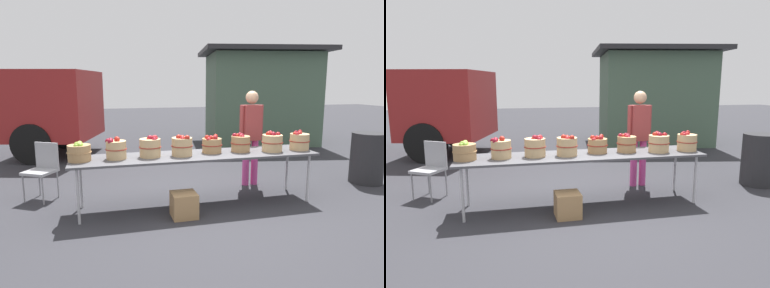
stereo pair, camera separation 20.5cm
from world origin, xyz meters
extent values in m
plane|color=#2D2D33|center=(0.00, 0.00, 0.00)|extent=(40.00, 40.00, 0.00)
cube|color=#4C4C51|center=(0.00, 0.00, 0.73)|extent=(3.50, 0.76, 0.03)
cylinder|color=#B2B2B7|center=(-1.63, -0.30, 0.36)|extent=(0.04, 0.04, 0.72)
cylinder|color=#B2B2B7|center=(1.63, -0.30, 0.36)|extent=(0.04, 0.04, 0.72)
cylinder|color=#B2B2B7|center=(-1.63, 0.30, 0.36)|extent=(0.04, 0.04, 0.72)
cylinder|color=#B2B2B7|center=(1.63, 0.30, 0.36)|extent=(0.04, 0.04, 0.72)
cylinder|color=#A87F51|center=(-1.61, 0.00, 0.86)|extent=(0.30, 0.30, 0.21)
torus|color=#A87F51|center=(-1.61, 0.00, 0.87)|extent=(0.32, 0.32, 0.01)
sphere|color=#9EC647|center=(-1.60, 0.05, 0.97)|extent=(0.07, 0.07, 0.07)
sphere|color=#7AA833|center=(-1.59, -0.01, 0.96)|extent=(0.08, 0.08, 0.08)
sphere|color=#7AA833|center=(-1.64, -0.07, 0.96)|extent=(0.07, 0.07, 0.07)
sphere|color=#9EC647|center=(-1.64, 0.09, 0.96)|extent=(0.07, 0.07, 0.07)
sphere|color=#9EC647|center=(-1.61, 0.00, 0.97)|extent=(0.08, 0.08, 0.08)
sphere|color=#7AA833|center=(-1.59, -0.07, 0.96)|extent=(0.08, 0.08, 0.08)
cylinder|color=tan|center=(-1.13, 0.01, 0.87)|extent=(0.27, 0.27, 0.24)
torus|color=maroon|center=(-1.13, 0.01, 0.88)|extent=(0.29, 0.29, 0.01)
sphere|color=maroon|center=(-1.20, -0.06, 1.00)|extent=(0.08, 0.08, 0.08)
sphere|color=maroon|center=(-1.20, 0.02, 1.00)|extent=(0.08, 0.08, 0.08)
sphere|color=maroon|center=(-1.24, 0.00, 1.00)|extent=(0.07, 0.07, 0.07)
sphere|color=#B22319|center=(-1.12, 0.02, 1.02)|extent=(0.08, 0.08, 0.08)
sphere|color=#B22319|center=(-1.11, -0.02, 1.02)|extent=(0.06, 0.06, 0.06)
cylinder|color=tan|center=(-0.67, 0.02, 0.88)|extent=(0.29, 0.29, 0.25)
torus|color=maroon|center=(-0.67, 0.02, 0.89)|extent=(0.31, 0.31, 0.01)
sphere|color=#B22319|center=(-0.69, 0.00, 1.00)|extent=(0.07, 0.07, 0.07)
sphere|color=maroon|center=(-0.62, -0.06, 1.00)|extent=(0.07, 0.07, 0.07)
sphere|color=maroon|center=(-0.68, 0.01, 1.01)|extent=(0.08, 0.08, 0.08)
sphere|color=maroon|center=(-0.60, 0.01, 0.99)|extent=(0.08, 0.08, 0.08)
sphere|color=maroon|center=(-0.60, 0.04, 1.01)|extent=(0.08, 0.08, 0.08)
sphere|color=maroon|center=(-0.63, 0.00, 1.01)|extent=(0.07, 0.07, 0.07)
cylinder|color=tan|center=(-0.23, -0.02, 0.88)|extent=(0.29, 0.29, 0.25)
torus|color=maroon|center=(-0.23, -0.02, 0.89)|extent=(0.31, 0.31, 0.01)
sphere|color=maroon|center=(-0.24, -0.09, 1.00)|extent=(0.08, 0.08, 0.08)
sphere|color=maroon|center=(-0.23, 0.01, 1.00)|extent=(0.07, 0.07, 0.07)
sphere|color=maroon|center=(-0.27, -0.03, 1.01)|extent=(0.07, 0.07, 0.07)
sphere|color=#B22319|center=(-0.23, -0.02, 1.01)|extent=(0.07, 0.07, 0.07)
sphere|color=#B22319|center=(-0.28, -0.04, 1.02)|extent=(0.07, 0.07, 0.07)
sphere|color=#B22319|center=(-0.18, -0.11, 1.02)|extent=(0.07, 0.07, 0.07)
cylinder|color=#A87F51|center=(0.24, 0.08, 0.86)|extent=(0.28, 0.28, 0.21)
torus|color=maroon|center=(0.24, 0.08, 0.87)|extent=(0.30, 0.30, 0.01)
sphere|color=maroon|center=(0.24, 0.12, 0.96)|extent=(0.07, 0.07, 0.07)
sphere|color=#B22319|center=(0.23, 0.06, 0.96)|extent=(0.06, 0.06, 0.06)
sphere|color=maroon|center=(0.17, 0.00, 0.95)|extent=(0.07, 0.07, 0.07)
sphere|color=maroon|center=(0.27, 0.01, 0.98)|extent=(0.08, 0.08, 0.08)
sphere|color=#B22319|center=(0.32, 0.12, 0.98)|extent=(0.07, 0.07, 0.07)
sphere|color=#B22319|center=(0.23, 0.02, 0.98)|extent=(0.06, 0.06, 0.06)
sphere|color=#B22319|center=(0.17, 0.09, 0.98)|extent=(0.07, 0.07, 0.07)
cylinder|color=#A87F51|center=(0.68, 0.05, 0.87)|extent=(0.28, 0.28, 0.23)
torus|color=maroon|center=(0.68, 0.05, 0.88)|extent=(0.30, 0.30, 0.01)
sphere|color=maroon|center=(0.59, 0.07, 0.99)|extent=(0.07, 0.07, 0.07)
sphere|color=maroon|center=(0.67, 0.01, 0.98)|extent=(0.07, 0.07, 0.07)
sphere|color=maroon|center=(0.68, 0.05, 0.99)|extent=(0.07, 0.07, 0.07)
sphere|color=maroon|center=(0.69, 0.02, 0.99)|extent=(0.08, 0.08, 0.08)
sphere|color=maroon|center=(0.69, -0.01, 0.97)|extent=(0.06, 0.06, 0.06)
sphere|color=maroon|center=(0.67, 0.05, 1.00)|extent=(0.07, 0.07, 0.07)
sphere|color=#B22319|center=(0.63, 0.05, 0.99)|extent=(0.07, 0.07, 0.07)
cylinder|color=tan|center=(1.15, -0.05, 0.87)|extent=(0.30, 0.30, 0.25)
torus|color=maroon|center=(1.15, -0.05, 0.89)|extent=(0.32, 0.32, 0.01)
sphere|color=#B22319|center=(1.09, -0.03, 1.01)|extent=(0.08, 0.08, 0.08)
sphere|color=maroon|center=(1.23, -0.06, 1.00)|extent=(0.08, 0.08, 0.08)
sphere|color=maroon|center=(1.15, -0.08, 1.01)|extent=(0.08, 0.08, 0.08)
sphere|color=maroon|center=(1.16, 0.04, 1.02)|extent=(0.07, 0.07, 0.07)
sphere|color=#B22319|center=(1.16, 0.01, 1.00)|extent=(0.07, 0.07, 0.07)
cylinder|color=tan|center=(1.61, -0.05, 0.87)|extent=(0.29, 0.29, 0.25)
torus|color=maroon|center=(1.61, -0.05, 0.89)|extent=(0.31, 0.31, 0.01)
sphere|color=maroon|center=(1.66, 0.03, 1.01)|extent=(0.07, 0.07, 0.07)
sphere|color=maroon|center=(1.60, -0.05, 0.99)|extent=(0.08, 0.08, 0.08)
sphere|color=maroon|center=(1.57, -0.02, 1.01)|extent=(0.07, 0.07, 0.07)
sphere|color=maroon|center=(1.53, -0.11, 1.00)|extent=(0.07, 0.07, 0.07)
sphere|color=#B22319|center=(1.61, -0.05, 1.01)|extent=(0.06, 0.06, 0.06)
sphere|color=maroon|center=(1.61, -0.03, 1.00)|extent=(0.07, 0.07, 0.07)
sphere|color=#B22319|center=(1.51, -0.07, 1.00)|extent=(0.07, 0.07, 0.07)
cylinder|color=#CC3F8C|center=(1.24, 0.73, 0.40)|extent=(0.12, 0.12, 0.80)
cylinder|color=#CC3F8C|center=(1.08, 0.72, 0.40)|extent=(0.12, 0.12, 0.80)
cube|color=maroon|center=(1.16, 0.72, 1.09)|extent=(0.31, 0.22, 0.60)
sphere|color=tan|center=(1.16, 0.72, 1.52)|extent=(0.22, 0.22, 0.22)
cylinder|color=maroon|center=(1.33, 0.73, 1.13)|extent=(0.08, 0.08, 0.53)
cylinder|color=maroon|center=(0.99, 0.72, 1.13)|extent=(0.08, 0.08, 0.53)
cube|color=maroon|center=(-2.39, 4.23, 1.25)|extent=(2.28, 2.49, 1.60)
cube|color=black|center=(-1.57, 4.02, 1.57)|extent=(0.49, 1.71, 0.80)
cylinder|color=black|center=(-2.30, 5.19, 0.45)|extent=(0.94, 0.50, 0.90)
cylinder|color=black|center=(-2.79, 3.36, 0.45)|extent=(0.94, 0.50, 0.90)
cube|color=#47604C|center=(3.33, 4.92, 1.30)|extent=(3.40, 2.92, 2.60)
cube|color=#262628|center=(3.33, 4.92, 2.68)|extent=(3.98, 3.50, 0.12)
cube|color=white|center=(3.56, 3.74, 1.50)|extent=(1.38, 0.30, 0.90)
cube|color=#99999E|center=(-2.24, 0.80, 0.44)|extent=(0.55, 0.55, 0.04)
cube|color=#99999E|center=(-2.15, 0.95, 0.66)|extent=(0.36, 0.23, 0.40)
cylinder|color=gray|center=(-2.47, 0.74, 0.21)|extent=(0.02, 0.02, 0.42)
cylinder|color=gray|center=(-2.18, 0.56, 0.21)|extent=(0.02, 0.02, 0.42)
cylinder|color=gray|center=(-2.30, 1.03, 0.21)|extent=(0.02, 0.02, 0.42)
cylinder|color=gray|center=(-2.01, 0.86, 0.21)|extent=(0.02, 0.02, 0.42)
cylinder|color=#262628|center=(3.22, 0.31, 0.45)|extent=(0.56, 0.56, 0.90)
cube|color=#A87F51|center=(-0.30, -0.40, 0.16)|extent=(0.33, 0.33, 0.33)
camera|label=1|loc=(-1.28, -4.55, 1.75)|focal=31.60mm
camera|label=2|loc=(-1.08, -4.60, 1.75)|focal=31.60mm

